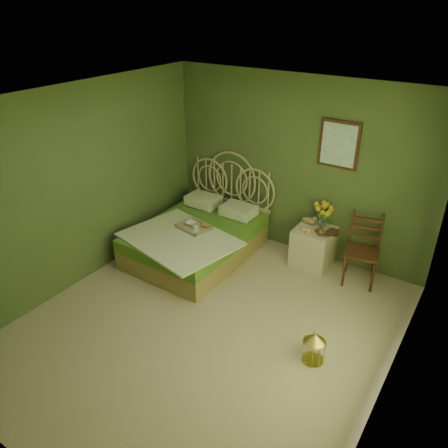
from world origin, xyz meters
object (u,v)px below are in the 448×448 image
Objects in this scene: bed at (198,236)px; birdcage at (314,348)px; chair at (365,245)px; nightstand at (314,242)px.

bed reaches higher than birdcage.
chair reaches higher than birdcage.
chair is (0.70, 0.01, 0.18)m from nightstand.
bed is 5.99× the size of birdcage.
bed reaches higher than nightstand.
bed is 2.38m from chair.
birdcage is at bearing -100.13° from chair.
nightstand is 1.95m from birdcage.
bed is 2.15× the size of nightstand.
nightstand is at bearing 113.61° from birdcage.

